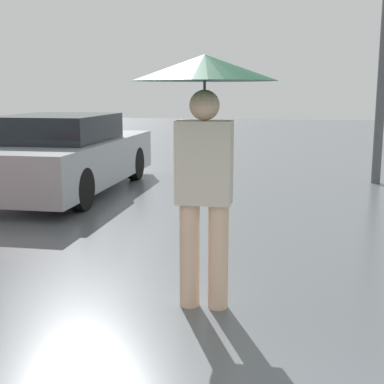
% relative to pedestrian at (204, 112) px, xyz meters
% --- Properties ---
extents(pedestrian, '(1.03, 1.03, 1.86)m').
position_rel_pedestrian_xyz_m(pedestrian, '(0.00, 0.00, 0.00)').
color(pedestrian, beige).
rests_on(pedestrian, ground_plane).
extents(parked_car_farthest, '(1.74, 4.24, 1.24)m').
position_rel_pedestrian_xyz_m(parked_car_farthest, '(-2.92, 4.22, -0.88)').
color(parked_car_farthest, '#9EA3A8').
rests_on(parked_car_farthest, ground_plane).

